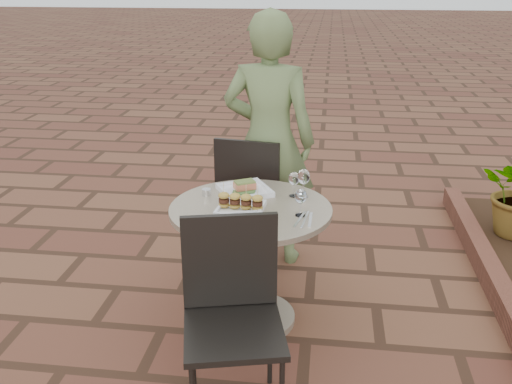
# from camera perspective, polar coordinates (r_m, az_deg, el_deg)

# --- Properties ---
(ground) EXTENTS (60.00, 60.00, 0.00)m
(ground) POSITION_cam_1_polar(r_m,az_deg,el_deg) (3.71, -1.23, -10.42)
(ground) COLOR brown
(ground) RESTS_ON ground
(cafe_table) EXTENTS (0.90, 0.90, 0.73)m
(cafe_table) POSITION_cam_1_polar(r_m,az_deg,el_deg) (3.25, -0.53, -5.51)
(cafe_table) COLOR gray
(cafe_table) RESTS_ON ground
(chair_far) EXTENTS (0.51, 0.51, 0.93)m
(chair_far) POSITION_cam_1_polar(r_m,az_deg,el_deg) (3.89, -0.46, 0.16)
(chair_far) COLOR black
(chair_far) RESTS_ON ground
(chair_near) EXTENTS (0.53, 0.53, 0.93)m
(chair_near) POSITION_cam_1_polar(r_m,az_deg,el_deg) (2.63, -2.42, -10.84)
(chair_near) COLOR black
(chair_near) RESTS_ON ground
(diner) EXTENTS (0.68, 0.48, 1.74)m
(diner) POSITION_cam_1_polar(r_m,az_deg,el_deg) (3.88, 1.31, 5.11)
(diner) COLOR #516336
(diner) RESTS_ON ground
(plate_salmon) EXTENTS (0.37, 0.37, 0.07)m
(plate_salmon) POSITION_cam_1_polar(r_m,az_deg,el_deg) (3.34, -1.14, 0.25)
(plate_salmon) COLOR white
(plate_salmon) RESTS_ON cafe_table
(plate_sliders) EXTENTS (0.26, 0.26, 0.16)m
(plate_sliders) POSITION_cam_1_polar(r_m,az_deg,el_deg) (3.08, -1.55, -1.25)
(plate_sliders) COLOR white
(plate_sliders) RESTS_ON cafe_table
(plate_tuna) EXTENTS (0.28, 0.28, 0.03)m
(plate_tuna) POSITION_cam_1_polar(r_m,az_deg,el_deg) (2.93, -1.25, -3.00)
(plate_tuna) COLOR white
(plate_tuna) RESTS_ON cafe_table
(wine_glass_right) EXTENTS (0.06, 0.06, 0.15)m
(wine_glass_right) POSITION_cam_1_polar(r_m,az_deg,el_deg) (3.01, 4.51, -0.49)
(wine_glass_right) COLOR white
(wine_glass_right) RESTS_ON cafe_table
(wine_glass_mid) EXTENTS (0.06, 0.06, 0.15)m
(wine_glass_mid) POSITION_cam_1_polar(r_m,az_deg,el_deg) (3.27, 3.82, 1.28)
(wine_glass_mid) COLOR white
(wine_glass_mid) RESTS_ON cafe_table
(wine_glass_far) EXTENTS (0.07, 0.07, 0.17)m
(wine_glass_far) POSITION_cam_1_polar(r_m,az_deg,el_deg) (3.26, 4.78, 1.46)
(wine_glass_far) COLOR white
(wine_glass_far) RESTS_ON cafe_table
(steel_ramekin) EXTENTS (0.05, 0.05, 0.04)m
(steel_ramekin) POSITION_cam_1_polar(r_m,az_deg,el_deg) (3.32, -4.98, -0.01)
(steel_ramekin) COLOR silver
(steel_ramekin) RESTS_ON cafe_table
(cutlery_set) EXTENTS (0.12, 0.23, 0.00)m
(cutlery_set) POSITION_cam_1_polar(r_m,az_deg,el_deg) (3.00, 4.92, -2.75)
(cutlery_set) COLOR silver
(cutlery_set) RESTS_ON cafe_table
(planter_curb) EXTENTS (0.12, 3.00, 0.15)m
(planter_curb) POSITION_cam_1_polar(r_m,az_deg,el_deg) (4.05, 22.67, -8.06)
(planter_curb) COLOR brown
(planter_curb) RESTS_ON ground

